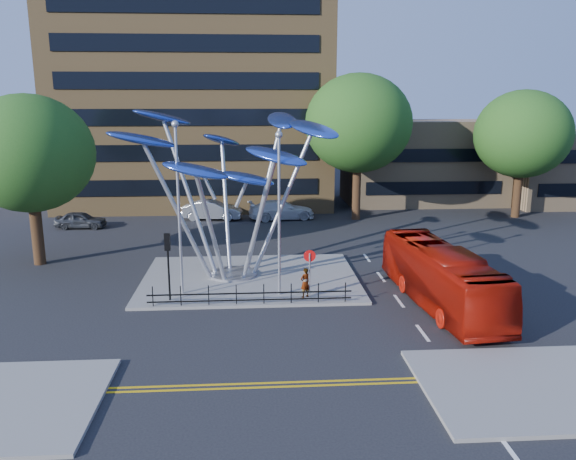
{
  "coord_description": "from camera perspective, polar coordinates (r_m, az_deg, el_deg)",
  "views": [
    {
      "loc": [
        -0.87,
        -24.35,
        9.88
      ],
      "look_at": [
        1.01,
        4.0,
        3.31
      ],
      "focal_mm": 35.0,
      "sensor_mm": 36.0,
      "label": 1
    }
  ],
  "objects": [
    {
      "name": "leaf_sculpture",
      "position": [
        31.19,
        -6.03,
        7.42
      ],
      "size": [
        12.72,
        9.54,
        9.51
      ],
      "color": "#9EA0A5",
      "rests_on": "traffic_island"
    },
    {
      "name": "pedestrian",
      "position": [
        28.43,
        1.75,
        -5.37
      ],
      "size": [
        0.67,
        0.62,
        1.53
      ],
      "primitive_type": "imported",
      "rotation": [
        0.0,
        0.0,
        3.74
      ],
      "color": "gray",
      "rests_on": "traffic_island"
    },
    {
      "name": "parked_car_right",
      "position": [
        47.69,
        -0.67,
        2.05
      ],
      "size": [
        5.86,
        3.09,
        1.62
      ],
      "primitive_type": "imported",
      "rotation": [
        0.0,
        0.0,
        1.72
      ],
      "color": "silver",
      "rests_on": "ground"
    },
    {
      "name": "low_building_far",
      "position": [
        61.11,
        26.72,
        5.65
      ],
      "size": [
        12.0,
        8.0,
        7.0
      ],
      "primitive_type": "cube",
      "color": "tan",
      "rests_on": "ground"
    },
    {
      "name": "street_lamp_right",
      "position": [
        27.79,
        -0.91,
        3.11
      ],
      "size": [
        0.36,
        0.36,
        8.3
      ],
      "color": "#9EA0A5",
      "rests_on": "traffic_island"
    },
    {
      "name": "parked_car_left",
      "position": [
        47.29,
        -20.32,
        0.96
      ],
      "size": [
        3.97,
        1.73,
        1.33
      ],
      "primitive_type": "imported",
      "rotation": [
        0.0,
        0.0,
        1.53
      ],
      "color": "#393C40",
      "rests_on": "ground"
    },
    {
      "name": "red_bus",
      "position": [
        28.56,
        15.26,
        -4.58
      ],
      "size": [
        3.38,
        10.72,
        2.94
      ],
      "primitive_type": "imported",
      "rotation": [
        0.0,
        0.0,
        0.09
      ],
      "color": "#931106",
      "rests_on": "ground"
    },
    {
      "name": "traffic_light_island",
      "position": [
        28.12,
        -12.12,
        -2.25
      ],
      "size": [
        0.28,
        0.18,
        3.42
      ],
      "color": "black",
      "rests_on": "traffic_island"
    },
    {
      "name": "ground",
      "position": [
        26.29,
        -1.64,
        -9.06
      ],
      "size": [
        120.0,
        120.0,
        0.0
      ],
      "primitive_type": "plane",
      "color": "black",
      "rests_on": "ground"
    },
    {
      "name": "street_lamp_left",
      "position": [
        28.44,
        -11.1,
        3.62
      ],
      "size": [
        0.36,
        0.36,
        8.8
      ],
      "color": "#9EA0A5",
      "rests_on": "traffic_island"
    },
    {
      "name": "no_entry_sign_island",
      "position": [
        28.19,
        2.21,
        -3.61
      ],
      "size": [
        0.6,
        0.1,
        2.45
      ],
      "color": "#9EA0A5",
      "rests_on": "traffic_island"
    },
    {
      "name": "double_yellow_near",
      "position": [
        20.85,
        -0.98,
        -15.25
      ],
      "size": [
        40.0,
        0.12,
        0.01
      ],
      "primitive_type": "cube",
      "color": "gold",
      "rests_on": "ground"
    },
    {
      "name": "tree_left",
      "position": [
        36.9,
        -24.82,
        7.03
      ],
      "size": [
        7.6,
        7.6,
        10.32
      ],
      "color": "black",
      "rests_on": "ground"
    },
    {
      "name": "tree_right",
      "position": [
        47.22,
        7.16,
        10.68
      ],
      "size": [
        8.8,
        8.8,
        12.11
      ],
      "color": "black",
      "rests_on": "ground"
    },
    {
      "name": "parked_car_mid",
      "position": [
        47.99,
        -7.71,
        2.02
      ],
      "size": [
        5.17,
        2.33,
        1.64
      ],
      "primitive_type": "imported",
      "rotation": [
        0.0,
        0.0,
        1.45
      ],
      "color": "#999DA1",
      "rests_on": "ground"
    },
    {
      "name": "low_building_near",
      "position": [
        57.21,
        13.47,
        6.76
      ],
      "size": [
        15.0,
        8.0,
        8.0
      ],
      "primitive_type": "cube",
      "color": "tan",
      "rests_on": "ground"
    },
    {
      "name": "brick_tower",
      "position": [
        56.81,
        -9.43,
        18.02
      ],
      "size": [
        25.0,
        15.0,
        30.0
      ],
      "primitive_type": "cube",
      "color": "olive",
      "rests_on": "ground"
    },
    {
      "name": "tree_far",
      "position": [
        51.76,
        22.73,
        8.95
      ],
      "size": [
        8.0,
        8.0,
        10.81
      ],
      "color": "black",
      "rests_on": "ground"
    },
    {
      "name": "traffic_island",
      "position": [
        31.89,
        -3.86,
        -4.92
      ],
      "size": [
        12.0,
        9.0,
        0.15
      ],
      "primitive_type": "cube",
      "color": "slate",
      "rests_on": "ground"
    },
    {
      "name": "pedestrian_railing_front",
      "position": [
        27.67,
        -3.87,
        -6.71
      ],
      "size": [
        10.0,
        0.06,
        1.0
      ],
      "color": "black",
      "rests_on": "traffic_island"
    },
    {
      "name": "double_yellow_far",
      "position": [
        20.59,
        -0.94,
        -15.64
      ],
      "size": [
        40.0,
        0.12,
        0.01
      ],
      "primitive_type": "cube",
      "color": "gold",
      "rests_on": "ground"
    }
  ]
}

